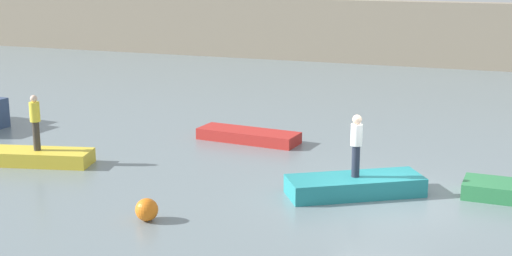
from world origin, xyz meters
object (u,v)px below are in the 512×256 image
(rowboat_red, at_px, (248,136))
(mooring_buoy, at_px, (147,210))
(person_white_shirt, at_px, (356,142))
(rowboat_teal, at_px, (355,186))
(rowboat_yellow, at_px, (38,157))
(person_yellow_shirt, at_px, (35,120))

(rowboat_red, distance_m, mooring_buoy, 8.25)
(person_white_shirt, xyz_separation_m, mooring_buoy, (-4.40, -3.75, -1.21))
(rowboat_red, distance_m, person_white_shirt, 6.72)
(rowboat_red, bearing_deg, rowboat_teal, -37.20)
(person_white_shirt, bearing_deg, rowboat_yellow, -177.18)
(rowboat_yellow, xyz_separation_m, rowboat_teal, (10.04, 0.50, 0.03))
(rowboat_red, xyz_separation_m, person_yellow_shirt, (-5.21, -4.98, 1.23))
(rowboat_teal, bearing_deg, person_yellow_shirt, 150.92)
(person_yellow_shirt, bearing_deg, rowboat_teal, 2.82)
(person_yellow_shirt, bearing_deg, person_white_shirt, 2.82)
(rowboat_teal, distance_m, mooring_buoy, 5.78)
(person_white_shirt, bearing_deg, mooring_buoy, -139.51)
(rowboat_red, relative_size, mooring_buoy, 6.31)
(rowboat_yellow, distance_m, person_yellow_shirt, 1.21)
(person_white_shirt, xyz_separation_m, person_yellow_shirt, (-10.04, -0.50, -0.06))
(rowboat_yellow, distance_m, rowboat_red, 7.20)
(rowboat_yellow, bearing_deg, rowboat_teal, -10.38)
(person_yellow_shirt, height_order, mooring_buoy, person_yellow_shirt)
(rowboat_red, distance_m, person_yellow_shirt, 7.31)
(rowboat_yellow, bearing_deg, person_white_shirt, -10.38)
(rowboat_red, relative_size, rowboat_teal, 0.98)
(rowboat_red, xyz_separation_m, rowboat_teal, (4.84, -4.49, 0.06))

